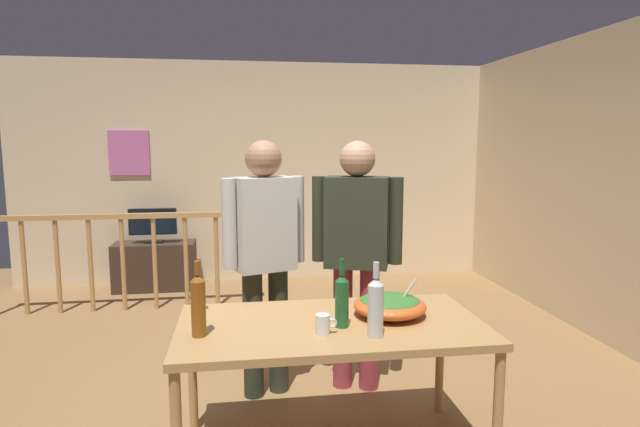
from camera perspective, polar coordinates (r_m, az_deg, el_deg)
name	(u,v)px	position (r m, az deg, el deg)	size (l,w,h in m)	color
ground_plane	(274,396)	(3.73, -4.96, -18.97)	(8.18, 8.18, 0.00)	olive
back_wall	(257,172)	(6.49, -6.79, 4.41)	(5.67, 0.10, 2.61)	beige
side_wall_right	(587,184)	(5.24, 26.79, 2.85)	(0.10, 4.72, 2.61)	beige
framed_picture	(129,153)	(6.54, -19.83, 6.15)	(0.45, 0.03, 0.51)	#C469AC
stair_railing	(159,250)	(5.54, -16.86, -3.80)	(2.53, 0.10, 1.03)	#B2844C
tv_console	(155,266)	(6.36, -17.29, -5.38)	(0.90, 0.40, 0.54)	#38281E
flat_screen_tv	(153,223)	(6.24, -17.52, -0.93)	(0.52, 0.12, 0.39)	black
serving_table	(331,334)	(2.82, 1.20, -12.86)	(1.57, 0.83, 0.75)	#B2844C
salad_bowl	(390,305)	(2.91, 7.51, -9.69)	(0.39, 0.39, 0.20)	#DB5B23
wine_glass	(198,291)	(3.03, -13.01, -8.15)	(0.07, 0.07, 0.16)	silver
wine_bottle_clear	(376,306)	(2.58, 5.99, -9.87)	(0.08, 0.08, 0.37)	silver
wine_bottle_green	(342,300)	(2.70, 2.36, -9.23)	(0.07, 0.07, 0.35)	#1E5628
wine_bottle_amber	(198,304)	(2.64, -12.94, -9.50)	(0.07, 0.07, 0.37)	brown
mug_white	(323,324)	(2.63, 0.34, -11.82)	(0.11, 0.07, 0.10)	white
person_standing_left	(265,247)	(3.46, -5.96, -3.63)	(0.54, 0.33, 1.68)	#2D3323
person_standing_right	(357,244)	(3.54, 3.96, -3.26)	(0.58, 0.34, 1.68)	#9E3842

